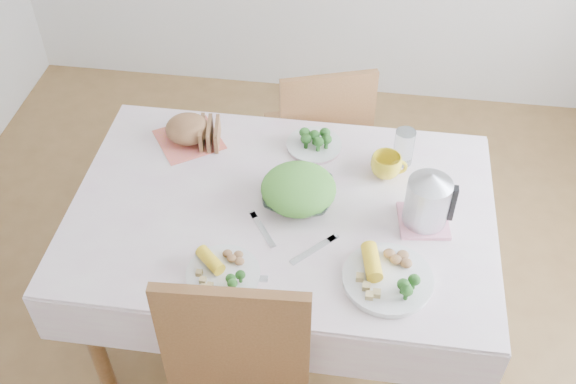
# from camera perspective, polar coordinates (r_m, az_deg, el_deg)

# --- Properties ---
(floor) EXTENTS (3.60, 3.60, 0.00)m
(floor) POSITION_cam_1_polar(r_m,az_deg,el_deg) (2.99, -0.44, -11.51)
(floor) COLOR brown
(floor) RESTS_ON ground
(dining_table) EXTENTS (1.40, 0.90, 0.75)m
(dining_table) POSITION_cam_1_polar(r_m,az_deg,el_deg) (2.69, -0.49, -7.04)
(dining_table) COLOR brown
(dining_table) RESTS_ON floor
(tablecloth) EXTENTS (1.50, 1.00, 0.01)m
(tablecloth) POSITION_cam_1_polar(r_m,az_deg,el_deg) (2.40, -0.54, -1.37)
(tablecloth) COLOR silver
(tablecloth) RESTS_ON dining_table
(chair_far) EXTENTS (0.54, 0.54, 0.94)m
(chair_far) POSITION_cam_1_polar(r_m,az_deg,el_deg) (3.15, 2.38, 4.71)
(chair_far) COLOR brown
(chair_far) RESTS_ON floor
(salad_bowl) EXTENTS (0.26, 0.26, 0.06)m
(salad_bowl) POSITION_cam_1_polar(r_m,az_deg,el_deg) (2.39, 0.89, -0.30)
(salad_bowl) COLOR white
(salad_bowl) RESTS_ON tablecloth
(dinner_plate_left) EXTENTS (0.32, 0.32, 0.02)m
(dinner_plate_left) POSITION_cam_1_polar(r_m,az_deg,el_deg) (2.19, -5.51, -6.95)
(dinner_plate_left) COLOR white
(dinner_plate_left) RESTS_ON tablecloth
(dinner_plate_right) EXTENTS (0.33, 0.33, 0.02)m
(dinner_plate_right) POSITION_cam_1_polar(r_m,az_deg,el_deg) (2.19, 8.43, -7.34)
(dinner_plate_right) COLOR white
(dinner_plate_right) RESTS_ON tablecloth
(broccoli_plate) EXTENTS (0.22, 0.22, 0.02)m
(broccoli_plate) POSITION_cam_1_polar(r_m,az_deg,el_deg) (2.63, 2.22, 3.98)
(broccoli_plate) COLOR beige
(broccoli_plate) RESTS_ON tablecloth
(napkin) EXTENTS (0.32, 0.32, 0.00)m
(napkin) POSITION_cam_1_polar(r_m,az_deg,el_deg) (2.69, -8.37, 4.42)
(napkin) COLOR #DB6653
(napkin) RESTS_ON tablecloth
(bread_loaf) EXTENTS (0.19, 0.18, 0.10)m
(bread_loaf) POSITION_cam_1_polar(r_m,az_deg,el_deg) (2.66, -8.50, 5.34)
(bread_loaf) COLOR brown
(bread_loaf) RESTS_ON napkin
(yellow_mug) EXTENTS (0.12, 0.12, 0.09)m
(yellow_mug) POSITION_cam_1_polar(r_m,az_deg,el_deg) (2.51, 8.30, 2.21)
(yellow_mug) COLOR gold
(yellow_mug) RESTS_ON tablecloth
(glass_tumbler) EXTENTS (0.08, 0.08, 0.14)m
(glass_tumbler) POSITION_cam_1_polar(r_m,az_deg,el_deg) (2.56, 9.76, 3.65)
(glass_tumbler) COLOR white
(glass_tumbler) RESTS_ON tablecloth
(pink_tray) EXTENTS (0.19, 0.19, 0.01)m
(pink_tray) POSITION_cam_1_polar(r_m,az_deg,el_deg) (2.39, 11.38, -2.38)
(pink_tray) COLOR pink
(pink_tray) RESTS_ON tablecloth
(electric_kettle) EXTENTS (0.19, 0.19, 0.21)m
(electric_kettle) POSITION_cam_1_polar(r_m,az_deg,el_deg) (2.31, 11.77, -0.46)
(electric_kettle) COLOR #B2B5BA
(electric_kettle) RESTS_ON pink_tray
(fork_left) EXTENTS (0.12, 0.16, 0.00)m
(fork_left) POSITION_cam_1_polar(r_m,az_deg,el_deg) (2.32, -2.17, -3.19)
(fork_left) COLOR silver
(fork_left) RESTS_ON tablecloth
(fork_right) EXTENTS (0.15, 0.15, 0.00)m
(fork_right) POSITION_cam_1_polar(r_m,az_deg,el_deg) (2.26, 2.17, -4.91)
(fork_right) COLOR silver
(fork_right) RESTS_ON tablecloth
(knife) EXTENTS (0.21, 0.05, 0.00)m
(knife) POSITION_cam_1_polar(r_m,az_deg,el_deg) (2.19, -4.53, -7.30)
(knife) COLOR silver
(knife) RESTS_ON tablecloth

